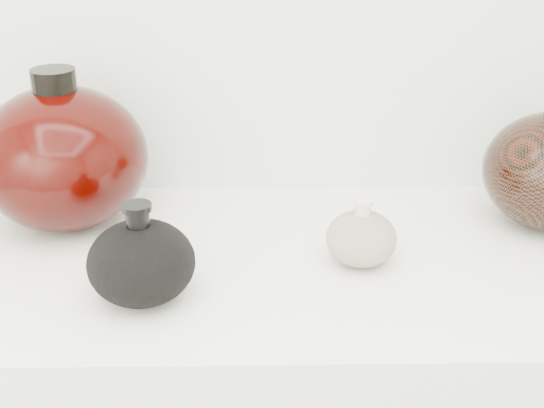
{
  "coord_description": "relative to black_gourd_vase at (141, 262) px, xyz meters",
  "views": [
    {
      "loc": [
        -0.03,
        0.01,
        1.41
      ],
      "look_at": [
        -0.01,
        0.92,
        1.0
      ],
      "focal_mm": 50.0,
      "sensor_mm": 36.0,
      "label": 1
    }
  ],
  "objects": [
    {
      "name": "left_round_pot",
      "position": [
        -0.14,
        0.22,
        0.05
      ],
      "size": [
        0.28,
        0.28,
        0.24
      ],
      "color": "black",
      "rests_on": "display_counter"
    },
    {
      "name": "cream_gourd_vase",
      "position": [
        0.29,
        0.09,
        -0.02
      ],
      "size": [
        0.13,
        0.13,
        0.1
      ],
      "color": "beige",
      "rests_on": "display_counter"
    },
    {
      "name": "room",
      "position": [
        0.18,
        -0.57,
        0.35
      ],
      "size": [
        3.04,
        2.42,
        2.64
      ],
      "color": "slate",
      "rests_on": "ground"
    },
    {
      "name": "black_gourd_vase",
      "position": [
        0.0,
        0.0,
        0.0
      ],
      "size": [
        0.18,
        0.18,
        0.13
      ],
      "color": "black",
      "rests_on": "display_counter"
    }
  ]
}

